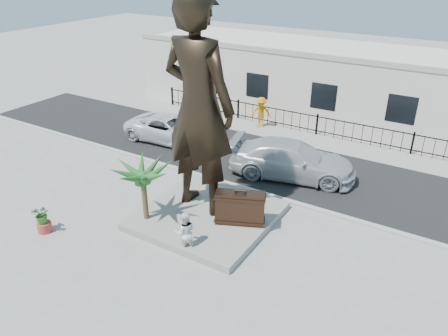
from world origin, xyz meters
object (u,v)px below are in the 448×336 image
at_px(tourist, 185,232).
at_px(car_white, 170,129).
at_px(suitcase, 240,208).
at_px(statue, 199,107).

bearing_deg(tourist, car_white, -87.29).
relative_size(suitcase, car_white, 0.36).
bearing_deg(car_white, suitcase, -130.16).
height_order(statue, car_white, statue).
bearing_deg(car_white, statue, -136.99).
bearing_deg(suitcase, tourist, -136.90).
height_order(suitcase, tourist, tourist).
bearing_deg(car_white, tourist, -143.43).
distance_m(statue, car_white, 8.93).
height_order(tourist, car_white, tourist).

